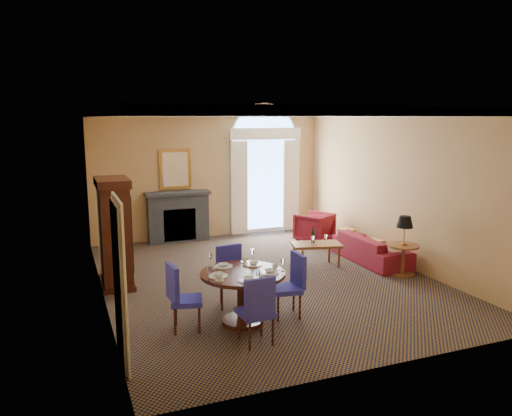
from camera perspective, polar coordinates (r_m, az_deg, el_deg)
name	(u,v)px	position (r m, az deg, el deg)	size (l,w,h in m)	color
ground	(265,278)	(9.75, 1.09, -8.03)	(7.50, 7.50, 0.00)	black
room_envelope	(252,146)	(9.88, -0.49, 7.07)	(6.04, 7.52, 3.45)	tan
armoire	(115,235)	(9.46, -15.87, -2.94)	(0.57, 1.02, 2.00)	#35150C
dining_table	(243,285)	(7.54, -1.54, -8.81)	(1.27, 1.27, 1.00)	#35150C
dining_chair_north	(230,272)	(8.29, -2.94, -7.27)	(0.54, 0.54, 0.99)	#2B289D
dining_chair_south	(258,307)	(6.82, 0.21, -11.22)	(0.48, 0.49, 0.99)	#2B289D
dining_chair_east	(292,281)	(7.86, 4.14, -8.28)	(0.51, 0.51, 0.99)	#2B289D
dining_chair_west	(180,293)	(7.39, -8.67, -9.60)	(0.54, 0.54, 0.99)	#2B289D
sofa	(371,249)	(11.03, 13.04, -4.54)	(2.00, 0.78, 0.59)	maroon
armchair	(314,227)	(12.53, 6.68, -2.21)	(0.79, 0.81, 0.74)	maroon
coffee_table	(316,245)	(10.41, 6.93, -4.25)	(1.10, 0.78, 0.86)	brown
side_table	(404,239)	(10.17, 16.55, -3.46)	(0.61, 0.61, 1.16)	brown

